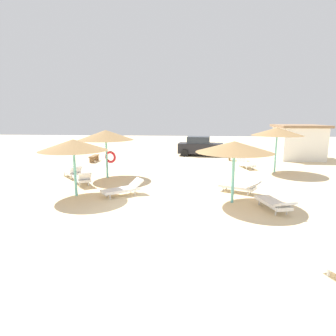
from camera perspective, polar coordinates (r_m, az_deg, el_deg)
ground_plane at (r=10.10m, az=-1.56°, el=-9.91°), size 80.00×80.00×0.00m
parasol_0 at (r=11.43m, az=13.58°, el=4.26°), size 3.13×3.13×2.56m
parasol_1 at (r=16.15m, az=-12.74°, el=6.61°), size 3.18×3.18×2.77m
parasol_2 at (r=12.76m, az=-19.02°, el=4.50°), size 2.97×2.97×2.56m
parasol_3 at (r=18.61m, az=21.68°, el=7.01°), size 3.18×3.18×2.85m
lounger_0 at (r=13.36m, az=14.65°, el=-3.68°), size 1.99×1.45×0.64m
lounger_1 at (r=17.03m, az=-19.23°, el=-0.81°), size 1.73×1.79×0.80m
lounger_2 at (r=12.66m, az=-9.20°, el=-4.25°), size 1.88×1.69×0.69m
lounger_3 at (r=19.91m, az=15.68°, el=0.99°), size 1.10×1.97×0.76m
lounger_5 at (r=11.27m, az=21.20°, el=-6.78°), size 1.13×2.02×0.61m
lounger_6 at (r=15.24m, az=-17.40°, el=-2.01°), size 1.58×1.90×0.77m
bench_0 at (r=22.85m, az=14.01°, el=2.35°), size 1.50×0.41×0.49m
bench_1 at (r=22.47m, az=-15.05°, el=2.16°), size 0.45×1.51×0.49m
parked_car at (r=25.24m, az=6.67°, el=4.46°), size 4.13×2.26×1.72m
beach_cabana at (r=25.52m, az=25.32°, el=4.95°), size 3.73×3.88×2.82m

